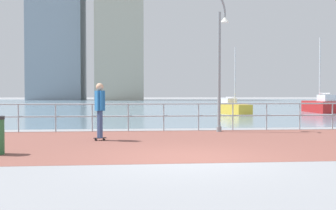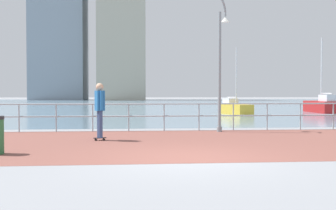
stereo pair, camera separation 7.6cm
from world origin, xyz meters
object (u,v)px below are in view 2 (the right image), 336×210
sailboat_ivory (322,105)px  lamppost (221,57)px  skateboarder (100,106)px  sailboat_teal (235,108)px

sailboat_ivory → lamppost: bearing=-127.3°
lamppost → skateboarder: 5.52m
sailboat_teal → skateboarder: bearing=-118.5°
skateboarder → sailboat_teal: size_ratio=0.38×
lamppost → skateboarder: lamppost is taller
skateboarder → sailboat_teal: sailboat_teal is taller
lamppost → sailboat_ivory: sailboat_ivory is taller
skateboarder → sailboat_ivory: 23.62m
sailboat_ivory → sailboat_teal: sailboat_ivory is taller
sailboat_ivory → skateboarder: bearing=-132.0°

